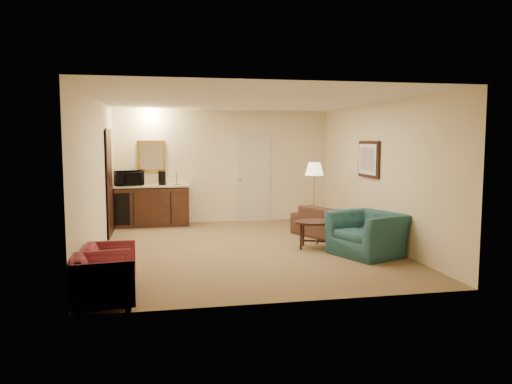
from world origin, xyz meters
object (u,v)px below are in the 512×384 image
(coffee_table, at_px, (318,235))
(microwave, at_px, (129,177))
(floor_lamp, at_px, (314,197))
(wetbar_cabinet, at_px, (152,205))
(rose_chair_far, at_px, (103,279))
(rose_chair_near, at_px, (110,264))
(coffee_maker, at_px, (162,178))
(sofa, at_px, (342,218))
(waste_bin, at_px, (182,219))
(teal_armchair, at_px, (368,227))

(coffee_table, height_order, microwave, microwave)
(floor_lamp, bearing_deg, wetbar_cabinet, 158.49)
(wetbar_cabinet, distance_m, rose_chair_far, 5.54)
(rose_chair_near, bearing_deg, wetbar_cabinet, -5.25)
(coffee_table, bearing_deg, wetbar_cabinet, 134.41)
(wetbar_cabinet, height_order, microwave, microwave)
(floor_lamp, distance_m, coffee_maker, 3.39)
(microwave, relative_size, coffee_maker, 1.87)
(floor_lamp, xyz_separation_m, coffee_maker, (-3.13, 1.27, 0.35))
(wetbar_cabinet, relative_size, coffee_maker, 5.29)
(coffee_table, bearing_deg, floor_lamp, 74.69)
(rose_chair_far, bearing_deg, rose_chair_near, -7.34)
(sofa, xyz_separation_m, waste_bin, (-2.95, 2.21, -0.27))
(rose_chair_near, bearing_deg, coffee_table, -61.85)
(coffee_table, height_order, waste_bin, coffee_table)
(waste_bin, height_order, coffee_maker, coffee_maker)
(floor_lamp, bearing_deg, waste_bin, 155.16)
(rose_chair_near, bearing_deg, floor_lamp, -47.75)
(rose_chair_near, xyz_separation_m, floor_lamp, (3.85, 3.40, 0.40))
(microwave, bearing_deg, wetbar_cabinet, -14.80)
(microwave, distance_m, coffee_maker, 0.72)
(teal_armchair, xyz_separation_m, microwave, (-4.05, 3.59, 0.64))
(teal_armchair, height_order, waste_bin, teal_armchair)
(teal_armchair, xyz_separation_m, waste_bin, (-2.90, 3.55, -0.34))
(coffee_table, bearing_deg, rose_chair_near, -152.65)
(coffee_table, height_order, floor_lamp, floor_lamp)
(wetbar_cabinet, distance_m, sofa, 4.26)
(rose_chair_near, relative_size, rose_chair_far, 0.93)
(rose_chair_far, bearing_deg, wetbar_cabinet, -12.51)
(rose_chair_far, height_order, microwave, microwave)
(wetbar_cabinet, distance_m, coffee_maker, 0.66)
(wetbar_cabinet, relative_size, sofa, 0.78)
(teal_armchair, distance_m, rose_chair_far, 4.48)
(teal_armchair, bearing_deg, coffee_maker, -159.26)
(coffee_table, bearing_deg, waste_bin, 127.90)
(wetbar_cabinet, xyz_separation_m, waste_bin, (0.65, -0.07, -0.32))
(coffee_table, xyz_separation_m, coffee_maker, (-2.68, 2.91, 0.83))
(floor_lamp, height_order, coffee_maker, floor_lamp)
(rose_chair_far, relative_size, coffee_maker, 2.24)
(sofa, bearing_deg, rose_chair_near, 96.33)
(coffee_table, xyz_separation_m, floor_lamp, (0.45, 1.64, 0.48))
(rose_chair_near, bearing_deg, coffee_maker, -8.01)
(rose_chair_near, height_order, rose_chair_far, rose_chair_far)
(rose_chair_near, distance_m, coffee_maker, 4.79)
(sofa, relative_size, rose_chair_near, 3.26)
(wetbar_cabinet, height_order, rose_chair_far, wetbar_cabinet)
(rose_chair_far, distance_m, floor_lamp, 5.71)
(floor_lamp, xyz_separation_m, waste_bin, (-2.70, 1.25, -0.58))
(rose_chair_near, xyz_separation_m, coffee_maker, (0.72, 4.67, 0.75))
(wetbar_cabinet, distance_m, teal_armchair, 5.07)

